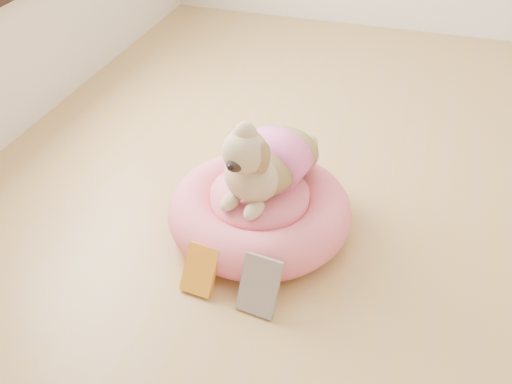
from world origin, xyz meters
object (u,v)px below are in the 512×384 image
(dog, at_px, (265,148))
(book_white, at_px, (259,286))
(book_yellow, at_px, (200,270))
(pet_bed, at_px, (260,211))

(dog, xyz_separation_m, book_white, (0.11, -0.42, -0.27))
(book_yellow, distance_m, book_white, 0.23)
(pet_bed, xyz_separation_m, book_yellow, (-0.11, -0.37, -0.01))
(book_white, bearing_deg, pet_bed, 113.86)
(book_yellow, relative_size, book_white, 0.86)
(dog, bearing_deg, book_yellow, -94.04)
(pet_bed, distance_m, book_yellow, 0.38)
(book_yellow, height_order, book_white, book_white)
(pet_bed, bearing_deg, dog, 67.23)
(pet_bed, xyz_separation_m, dog, (0.01, 0.03, 0.28))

